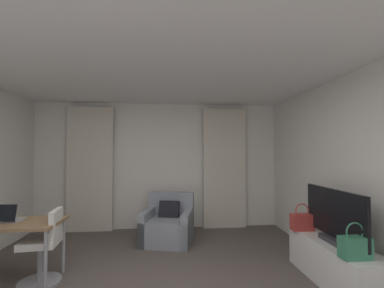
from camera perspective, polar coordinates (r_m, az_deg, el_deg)
The scene contains 12 objects.
wall_window at distance 5.54m, azimuth -7.24°, elevation -4.70°, with size 5.12×0.06×2.60m.
ceiling at distance 2.71m, azimuth -9.44°, elevation 20.93°, with size 5.12×6.12×0.06m, color white.
curtain_left_panel at distance 5.63m, azimuth -21.49°, elevation -5.05°, with size 0.90×0.06×2.50m.
curtain_right_panel at distance 5.54m, azimuth 7.14°, elevation -5.21°, with size 0.90×0.06×2.50m.
armchair at distance 4.82m, azimuth -5.29°, elevation -17.43°, with size 0.98×0.95×0.83m.
desk at distance 3.98m, azimuth -35.91°, elevation -14.65°, with size 1.28×0.61×0.74m.
desk_chair at distance 3.83m, azimuth -29.76°, elevation -19.69°, with size 0.48×0.48×0.88m.
laptop at distance 3.98m, azimuth -35.63°, elevation -13.01°, with size 0.33×0.26×0.22m.
tv_console at distance 3.84m, azimuth 28.80°, elevation -21.90°, with size 0.47×1.36×0.50m.
tv_flatscreen at distance 3.67m, azimuth 28.76°, elevation -13.85°, with size 0.20×1.10×0.63m.
handbag_primary at distance 4.05m, azimuth 23.05°, elevation -15.37°, with size 0.30×0.14×0.37m.
handbag_secondary at distance 3.28m, azimuth 32.20°, elevation -18.54°, with size 0.30×0.14×0.37m.
Camera 1 is at (0.18, -2.50, 1.59)m, focal length 24.28 mm.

